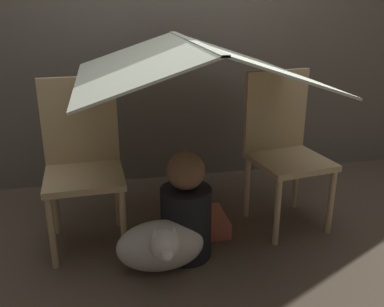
{
  "coord_description": "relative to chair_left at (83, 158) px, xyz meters",
  "views": [
    {
      "loc": [
        -0.47,
        -2.15,
        1.37
      ],
      "look_at": [
        0.0,
        0.13,
        0.53
      ],
      "focal_mm": 40.0,
      "sensor_mm": 36.0,
      "label": 1
    }
  ],
  "objects": [
    {
      "name": "ground_plane",
      "position": [
        0.62,
        -0.22,
        -0.52
      ],
      "size": [
        8.8,
        8.8,
        0.0
      ],
      "primitive_type": "plane",
      "color": "brown"
    },
    {
      "name": "wall_back",
      "position": [
        0.62,
        0.87,
        0.73
      ],
      "size": [
        7.0,
        0.05,
        2.5
      ],
      "color": "#6B6056",
      "rests_on": "ground_plane"
    },
    {
      "name": "chair_left",
      "position": [
        0.0,
        0.0,
        0.0
      ],
      "size": [
        0.45,
        0.45,
        0.96
      ],
      "rotation": [
        0.0,
        0.0,
        0.05
      ],
      "color": "#D1B27F",
      "rests_on": "ground_plane"
    },
    {
      "name": "chair_right",
      "position": [
        1.23,
        -0.0,
        0.0
      ],
      "size": [
        0.49,
        0.49,
        0.96
      ],
      "rotation": [
        0.0,
        0.0,
        0.16
      ],
      "color": "#D1B27F",
      "rests_on": "ground_plane"
    },
    {
      "name": "sheet_canopy",
      "position": [
        0.62,
        -0.09,
        0.55
      ],
      "size": [
        1.24,
        1.31,
        0.21
      ],
      "color": "silver"
    },
    {
      "name": "person_front",
      "position": [
        0.54,
        -0.3,
        -0.25
      ],
      "size": [
        0.28,
        0.28,
        0.62
      ],
      "color": "black",
      "rests_on": "ground_plane"
    },
    {
      "name": "dog",
      "position": [
        0.38,
        -0.43,
        -0.36
      ],
      "size": [
        0.47,
        0.4,
        0.36
      ],
      "color": "silver",
      "rests_on": "ground_plane"
    },
    {
      "name": "floor_cushion",
      "position": [
        0.65,
        -0.05,
        -0.47
      ],
      "size": [
        0.39,
        0.31,
        0.1
      ],
      "color": "#CC664C",
      "rests_on": "ground_plane"
    }
  ]
}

